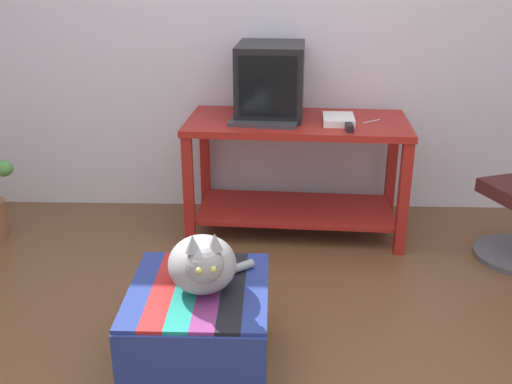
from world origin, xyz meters
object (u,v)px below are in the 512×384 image
at_px(tv_monitor, 271,81).
at_px(cat, 203,264).
at_px(desk, 296,156).
at_px(keyboard, 263,123).
at_px(book, 338,119).
at_px(stapler, 349,127).
at_px(ottoman_with_blanket, 200,328).

bearing_deg(tv_monitor, cat, -95.80).
bearing_deg(desk, keyboard, -143.42).
xyz_separation_m(desk, book, (0.24, -0.06, 0.25)).
relative_size(tv_monitor, cat, 1.36).
xyz_separation_m(cat, stapler, (0.70, 1.19, 0.24)).
bearing_deg(desk, cat, -102.81).
bearing_deg(stapler, ottoman_with_blanket, -124.40).
bearing_deg(book, stapler, -72.60).
distance_m(keyboard, stapler, 0.50).
relative_size(keyboard, ottoman_with_blanket, 0.63).
bearing_deg(desk, stapler, -35.64).
distance_m(desk, ottoman_with_blanket, 1.51).
bearing_deg(ottoman_with_blanket, stapler, 58.25).
relative_size(book, ottoman_with_blanket, 0.39).
distance_m(tv_monitor, keyboard, 0.32).
bearing_deg(tv_monitor, stapler, -34.15).
xyz_separation_m(tv_monitor, ottoman_with_blanket, (-0.28, -1.52, -0.75)).
height_order(cat, stapler, stapler).
relative_size(desk, book, 5.52).
bearing_deg(desk, ottoman_with_blanket, -103.91).
bearing_deg(keyboard, book, 17.75).
bearing_deg(cat, stapler, 47.54).
bearing_deg(book, cat, -113.02).
height_order(tv_monitor, ottoman_with_blanket, tv_monitor).
bearing_deg(cat, book, 52.24).
height_order(ottoman_with_blanket, cat, cat).
relative_size(desk, ottoman_with_blanket, 2.18).
bearing_deg(keyboard, cat, -90.49).
distance_m(ottoman_with_blanket, stapler, 1.49).
bearing_deg(book, ottoman_with_blanket, -114.12).
distance_m(tv_monitor, cat, 1.62).
bearing_deg(keyboard, stapler, -2.57).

